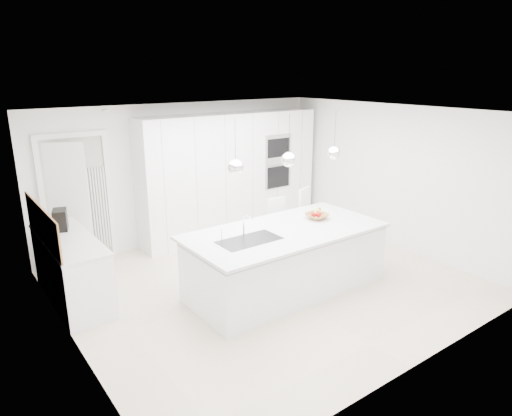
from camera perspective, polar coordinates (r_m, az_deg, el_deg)
floor at (r=6.87m, az=1.50°, el=-9.40°), size 5.50×5.50×0.00m
wall_back at (r=8.48m, az=-8.85°, el=4.43°), size 5.50×0.00×5.50m
wall_left at (r=5.29m, az=-22.77°, el=-4.28°), size 0.00×5.00×5.00m
ceiling at (r=6.19m, az=1.68°, el=11.84°), size 5.50×5.50×0.00m
tall_cabinets at (r=8.64m, az=-3.18°, el=4.16°), size 3.60×0.60×2.30m
oven_stack at (r=8.87m, az=2.80°, el=5.81°), size 0.62×0.04×1.05m
doorway_frame at (r=7.83m, az=-21.39°, el=0.74°), size 1.11×0.08×2.13m
hallway_door at (r=7.73m, az=-23.05°, el=0.20°), size 0.76×0.38×2.00m
radiator at (r=7.95m, az=-19.03°, el=-0.11°), size 0.32×0.04×1.40m
left_base_cabinets at (r=6.74m, az=-22.04°, el=-7.24°), size 0.60×1.80×0.86m
left_worktop at (r=6.58m, az=-22.46°, el=-3.65°), size 0.62×1.82×0.04m
oak_backsplash at (r=6.44m, az=-25.19°, el=-1.86°), size 0.02×1.80×0.50m
island_base at (r=6.54m, az=3.84°, el=-6.71°), size 2.80×1.20×0.86m
island_worktop at (r=6.41m, az=3.63°, el=-2.87°), size 2.84×1.40×0.04m
island_sink at (r=6.02m, az=-0.85°, el=-4.77°), size 0.84×0.44×0.18m
island_tap at (r=6.12m, az=-1.56°, el=-2.12°), size 0.02×0.02×0.30m
pendant_left at (r=5.60m, az=-2.57°, el=5.11°), size 0.20×0.20×0.20m
pendant_mid at (r=6.11m, az=4.11°, el=6.05°), size 0.20×0.20×0.20m
pendant_right at (r=6.68m, az=9.73°, el=6.78°), size 0.20×0.20×0.20m
fruit_bowl at (r=6.90m, az=7.63°, el=-1.02°), size 0.36×0.36×0.08m
espresso_machine at (r=6.89m, az=-23.27°, el=-1.36°), size 0.25×0.32×0.30m
bar_stool_left at (r=7.47m, az=3.17°, el=-2.86°), size 0.39×0.51×1.05m
bar_stool_right at (r=7.82m, az=6.68°, el=-1.77°), size 0.54×0.62×1.12m
apple_a at (r=6.88m, az=7.27°, el=-0.76°), size 0.09×0.09×0.09m
apple_b at (r=6.89m, az=7.81°, el=-0.79°), size 0.08×0.08×0.08m
banana_bunch at (r=6.92m, az=7.75°, el=-0.36°), size 0.23×0.16×0.20m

